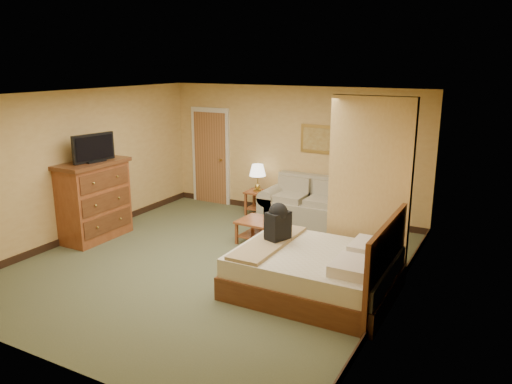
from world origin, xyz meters
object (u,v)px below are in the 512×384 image
Objects in this scene: loveseat at (308,209)px; bed at (318,271)px; dresser at (94,200)px; coffee_table at (258,226)px.

bed reaches higher than loveseat.
coffee_table is at bearing 24.06° from dresser.
bed is at bearing -2.34° from dresser.
loveseat is 1.29× the size of dresser.
bed reaches higher than coffee_table.
dresser is at bearing -155.94° from coffee_table.
dresser is 4.31m from bed.
coffee_table is 2.92m from dresser.
coffee_table is 2.13m from bed.
coffee_table is (-0.37, -1.37, -0.01)m from loveseat.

